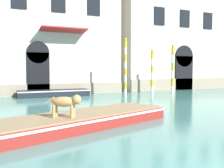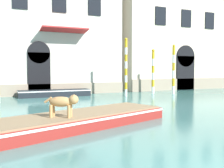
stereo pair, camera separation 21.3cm
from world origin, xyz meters
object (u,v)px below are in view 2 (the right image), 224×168
object	(u,v)px
mooring_pole_0	(126,67)
mooring_pole_3	(174,69)
boat_foreground	(76,120)
dog_on_deck	(63,102)
boat_moored_near_palazzo	(55,93)
mooring_pole_1	(153,71)

from	to	relation	value
mooring_pole_0	mooring_pole_3	xyz separation A→B (m)	(4.74, 0.09, -0.17)
boat_foreground	mooring_pole_3	world-z (taller)	mooring_pole_3
boat_foreground	mooring_pole_3	size ratio (longest dim) A/B	1.89
boat_foreground	dog_on_deck	bearing A→B (deg)	-154.59
boat_moored_near_palazzo	mooring_pole_1	distance (m)	8.74
boat_foreground	mooring_pole_1	xyz separation A→B (m)	(9.98, 10.20, 1.72)
boat_foreground	mooring_pole_0	world-z (taller)	mooring_pole_0
mooring_pole_1	mooring_pole_3	bearing A→B (deg)	-29.05
boat_moored_near_palazzo	mooring_pole_0	bearing A→B (deg)	-21.36
mooring_pole_0	mooring_pole_1	world-z (taller)	mooring_pole_0
mooring_pole_0	mooring_pole_1	xyz separation A→B (m)	(3.18, 0.96, -0.37)
mooring_pole_1	mooring_pole_3	size ratio (longest dim) A/B	0.91
boat_moored_near_palazzo	mooring_pole_1	size ratio (longest dim) A/B	1.44
dog_on_deck	boat_moored_near_palazzo	size ratio (longest dim) A/B	0.20
dog_on_deck	mooring_pole_3	bearing A→B (deg)	69.49
boat_foreground	mooring_pole_3	bearing A→B (deg)	20.16
boat_foreground	boat_moored_near_palazzo	bearing A→B (deg)	63.73
boat_foreground	mooring_pole_0	bearing A→B (deg)	34.86
dog_on_deck	mooring_pole_3	distance (m)	15.75
boat_moored_near_palazzo	mooring_pole_0	size ratio (longest dim) A/B	1.21
mooring_pole_1	mooring_pole_3	xyz separation A→B (m)	(1.56, -0.87, 0.20)
mooring_pole_0	mooring_pole_3	distance (m)	4.74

